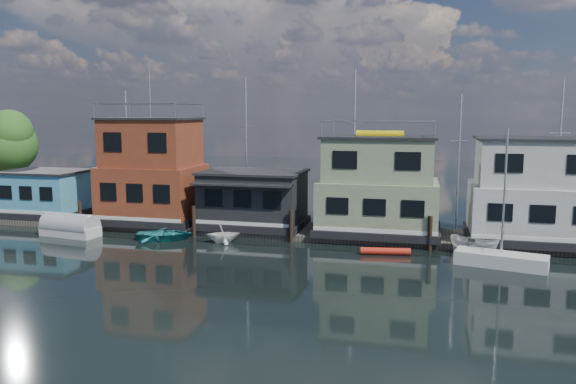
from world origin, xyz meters
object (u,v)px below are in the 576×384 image
(houseboat_dark, at_px, (254,199))
(houseboat_green, at_px, (379,187))
(day_sailer, at_px, (501,259))
(dinghy_teal, at_px, (164,234))
(red_kayak, at_px, (385,251))
(tarp_runabout, at_px, (70,227))
(houseboat_white, at_px, (535,192))
(dinghy_white, at_px, (223,234))
(houseboat_red, at_px, (153,173))
(motorboat, at_px, (474,246))
(houseboat_blue, at_px, (46,193))

(houseboat_dark, relative_size, houseboat_green, 0.88)
(day_sailer, bearing_deg, houseboat_dark, 174.92)
(houseboat_dark, relative_size, dinghy_teal, 1.95)
(red_kayak, relative_size, tarp_runabout, 0.68)
(houseboat_white, distance_m, dinghy_teal, 24.64)
(dinghy_white, bearing_deg, houseboat_red, 34.98)
(red_kayak, bearing_deg, tarp_runabout, 171.27)
(motorboat, bearing_deg, dinghy_white, 122.81)
(houseboat_white, xyz_separation_m, motorboat, (-3.89, -3.51, -2.93))
(houseboat_red, distance_m, dinghy_teal, 6.32)
(houseboat_green, height_order, motorboat, houseboat_green)
(dinghy_teal, bearing_deg, houseboat_red, 18.31)
(day_sailer, relative_size, motorboat, 2.47)
(houseboat_red, relative_size, houseboat_green, 1.41)
(houseboat_green, distance_m, red_kayak, 5.75)
(houseboat_dark, height_order, tarp_runabout, houseboat_dark)
(houseboat_blue, height_order, dinghy_teal, houseboat_blue)
(houseboat_dark, bearing_deg, dinghy_white, -103.57)
(houseboat_red, distance_m, tarp_runabout, 7.08)
(dinghy_teal, bearing_deg, tarp_runabout, 76.85)
(houseboat_green, bearing_deg, dinghy_teal, -163.38)
(houseboat_blue, xyz_separation_m, motorboat, (32.61, -3.51, -1.60))
(houseboat_red, relative_size, dinghy_white, 5.19)
(houseboat_green, xyz_separation_m, motorboat, (6.11, -3.51, -2.94))
(houseboat_dark, height_order, houseboat_green, houseboat_green)
(houseboat_red, bearing_deg, houseboat_green, 0.00)
(motorboat, distance_m, red_kayak, 5.35)
(houseboat_green, xyz_separation_m, red_kayak, (0.88, -4.61, -3.33))
(day_sailer, relative_size, dinghy_teal, 2.05)
(houseboat_white, distance_m, tarp_runabout, 31.57)
(houseboat_white, bearing_deg, tarp_runabout, -171.56)
(day_sailer, distance_m, motorboat, 2.54)
(houseboat_blue, height_order, red_kayak, houseboat_blue)
(houseboat_red, relative_size, dinghy_teal, 3.12)
(day_sailer, height_order, tarp_runabout, day_sailer)
(day_sailer, bearing_deg, motorboat, 134.95)
(houseboat_dark, relative_size, tarp_runabout, 1.67)
(houseboat_dark, height_order, day_sailer, day_sailer)
(houseboat_green, distance_m, motorboat, 7.63)
(dinghy_teal, bearing_deg, day_sailer, -110.49)
(houseboat_red, xyz_separation_m, tarp_runabout, (-4.10, -4.62, -3.46))
(houseboat_white, height_order, dinghy_white, houseboat_white)
(houseboat_dark, bearing_deg, red_kayak, -24.90)
(red_kayak, bearing_deg, day_sailer, -18.14)
(dinghy_white, bearing_deg, houseboat_green, -94.55)
(houseboat_green, xyz_separation_m, houseboat_white, (10.00, -0.00, -0.01))
(houseboat_blue, relative_size, houseboat_green, 0.76)
(houseboat_blue, relative_size, dinghy_teal, 1.69)
(day_sailer, relative_size, dinghy_white, 3.41)
(houseboat_blue, relative_size, dinghy_white, 2.80)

